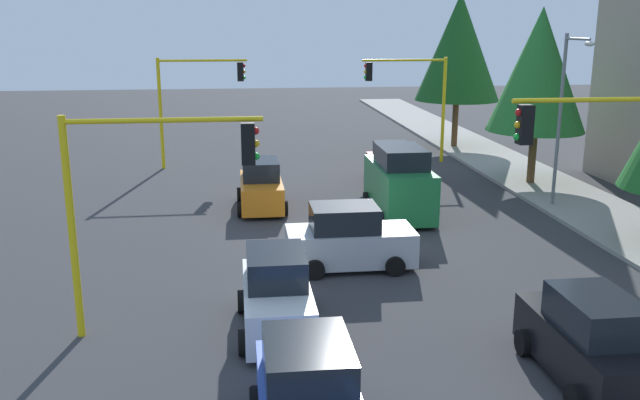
# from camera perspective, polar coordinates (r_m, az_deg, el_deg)

# --- Properties ---
(ground_plane) EXTENTS (120.00, 120.00, 0.00)m
(ground_plane) POSITION_cam_1_polar(r_m,az_deg,el_deg) (23.25, 2.30, -3.90)
(ground_plane) COLOR #353538
(sidewalk_kerb) EXTENTS (80.00, 4.00, 0.15)m
(sidewalk_kerb) POSITION_cam_1_polar(r_m,az_deg,el_deg) (31.11, 20.21, 0.09)
(sidewalk_kerb) COLOR gray
(sidewalk_kerb) RESTS_ON ground
(traffic_signal_far_right) EXTENTS (0.36, 4.59, 5.70)m
(traffic_signal_far_right) POSITION_cam_1_polar(r_m,az_deg,el_deg) (35.98, -10.41, 8.99)
(traffic_signal_far_right) COLOR yellow
(traffic_signal_far_right) RESTS_ON ground
(traffic_signal_near_right) EXTENTS (0.36, 4.59, 5.36)m
(traffic_signal_near_right) POSITION_cam_1_polar(r_m,az_deg,el_deg) (16.29, -14.03, 1.58)
(traffic_signal_near_right) COLOR yellow
(traffic_signal_near_right) RESTS_ON ground
(traffic_signal_far_left) EXTENTS (0.36, 4.59, 5.65)m
(traffic_signal_far_left) POSITION_cam_1_polar(r_m,az_deg,el_deg) (37.11, 7.67, 9.21)
(traffic_signal_far_left) COLOR yellow
(traffic_signal_far_left) RESTS_ON ground
(traffic_signal_near_left) EXTENTS (0.36, 4.59, 5.69)m
(traffic_signal_near_left) POSITION_cam_1_polar(r_m,az_deg,el_deg) (18.60, 23.19, 3.09)
(traffic_signal_near_left) COLOR yellow
(traffic_signal_near_left) RESTS_ON ground
(street_lamp_curbside) EXTENTS (2.15, 0.28, 7.00)m
(street_lamp_curbside) POSITION_cam_1_polar(r_m,az_deg,el_deg) (28.58, 19.87, 7.65)
(street_lamp_curbside) COLOR slate
(street_lamp_curbside) RESTS_ON ground
(tree_roadside_far) EXTENTS (4.99, 4.99, 9.16)m
(tree_roadside_far) POSITION_cam_1_polar(r_m,az_deg,el_deg) (41.89, 11.54, 12.42)
(tree_roadside_far) COLOR brown
(tree_roadside_far) RESTS_ON ground
(tree_roadside_mid) EXTENTS (4.44, 4.44, 8.12)m
(tree_roadside_mid) POSITION_cam_1_polar(r_m,az_deg,el_deg) (32.79, 17.85, 10.31)
(tree_roadside_mid) COLOR brown
(tree_roadside_mid) RESTS_ON ground
(delivery_van_green) EXTENTS (4.80, 2.22, 2.77)m
(delivery_van_green) POSITION_cam_1_polar(r_m,az_deg,el_deg) (26.83, 6.65, 1.36)
(delivery_van_green) COLOR #1E7238
(delivery_van_green) RESTS_ON ground
(car_orange) EXTENTS (4.00, 1.98, 1.98)m
(car_orange) POSITION_cam_1_polar(r_m,az_deg,el_deg) (27.93, -4.96, 1.12)
(car_orange) COLOR orange
(car_orange) RESTS_ON ground
(car_silver) EXTENTS (2.11, 3.92, 1.98)m
(car_silver) POSITION_cam_1_polar(r_m,az_deg,el_deg) (21.05, 2.43, -3.31)
(car_silver) COLOR #B2B5BA
(car_silver) RESTS_ON ground
(car_black) EXTENTS (3.98, 1.92, 1.98)m
(car_black) POSITION_cam_1_polar(r_m,az_deg,el_deg) (15.58, 21.64, -10.97)
(car_black) COLOR black
(car_black) RESTS_ON ground
(car_red) EXTENTS (3.79, 2.10, 1.98)m
(car_red) POSITION_cam_1_polar(r_m,az_deg,el_deg) (32.26, 6.06, 2.90)
(car_red) COLOR red
(car_red) RESTS_ON ground
(car_white) EXTENTS (3.85, 1.92, 1.98)m
(car_white) POSITION_cam_1_polar(r_m,az_deg,el_deg) (16.84, -3.64, -7.98)
(car_white) COLOR white
(car_white) RESTS_ON ground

